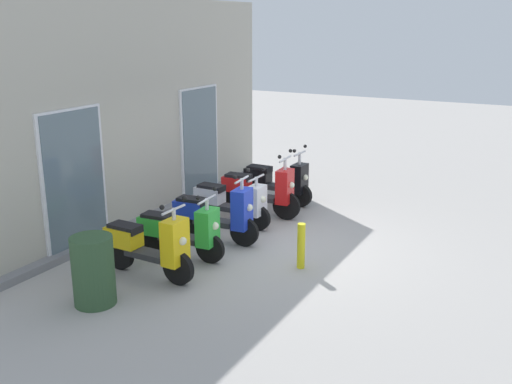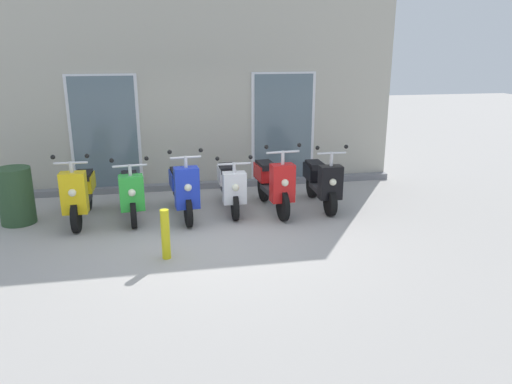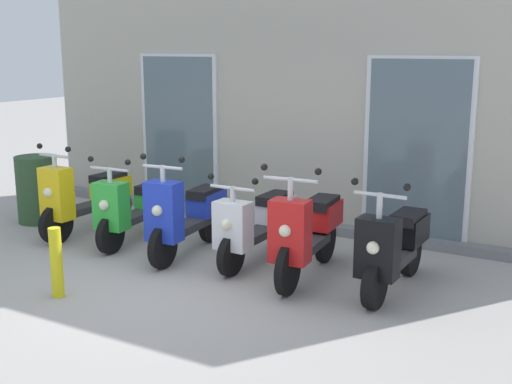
# 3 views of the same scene
# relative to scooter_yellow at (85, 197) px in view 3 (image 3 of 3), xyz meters

# --- Properties ---
(ground_plane) EXTENTS (40.00, 40.00, 0.00)m
(ground_plane) POSITION_rel_scooter_yellow_xyz_m (2.07, -1.07, -0.49)
(ground_plane) COLOR #A8A39E
(storefront_facade) EXTENTS (8.17, 0.50, 3.99)m
(storefront_facade) POSITION_rel_scooter_yellow_xyz_m (2.07, 1.84, 1.44)
(storefront_facade) COLOR #B2AD9E
(storefront_facade) RESTS_ON ground_plane
(scooter_yellow) EXTENTS (0.56, 1.58, 1.24)m
(scooter_yellow) POSITION_rel_scooter_yellow_xyz_m (0.00, 0.00, 0.00)
(scooter_yellow) COLOR black
(scooter_yellow) RESTS_ON ground_plane
(scooter_green) EXTENTS (0.59, 1.53, 1.15)m
(scooter_green) POSITION_rel_scooter_yellow_xyz_m (0.81, 0.03, -0.04)
(scooter_green) COLOR black
(scooter_green) RESTS_ON ground_plane
(scooter_blue) EXTENTS (0.55, 1.60, 1.27)m
(scooter_blue) POSITION_rel_scooter_yellow_xyz_m (1.67, -0.08, 0.01)
(scooter_blue) COLOR black
(scooter_blue) RESTS_ON ground_plane
(scooter_white) EXTENTS (0.61, 1.57, 1.09)m
(scooter_white) POSITION_rel_scooter_yellow_xyz_m (2.50, 0.12, -0.03)
(scooter_white) COLOR black
(scooter_white) RESTS_ON ground_plane
(scooter_red) EXTENTS (0.63, 1.65, 1.29)m
(scooter_red) POSITION_rel_scooter_yellow_xyz_m (3.23, -0.09, 0.03)
(scooter_red) COLOR black
(scooter_red) RESTS_ON ground_plane
(scooter_black) EXTENTS (0.57, 1.54, 1.22)m
(scooter_black) POSITION_rel_scooter_yellow_xyz_m (4.14, 0.00, -0.03)
(scooter_black) COLOR black
(scooter_black) RESTS_ON ground_plane
(trash_bin) EXTENTS (0.55, 0.55, 0.93)m
(trash_bin) POSITION_rel_scooter_yellow_xyz_m (-1.01, 0.11, -0.03)
(trash_bin) COLOR #2D4C2D
(trash_bin) RESTS_ON ground_plane
(curb_bollard) EXTENTS (0.12, 0.12, 0.70)m
(curb_bollard) POSITION_rel_scooter_yellow_xyz_m (1.34, -1.78, -0.14)
(curb_bollard) COLOR yellow
(curb_bollard) RESTS_ON ground_plane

